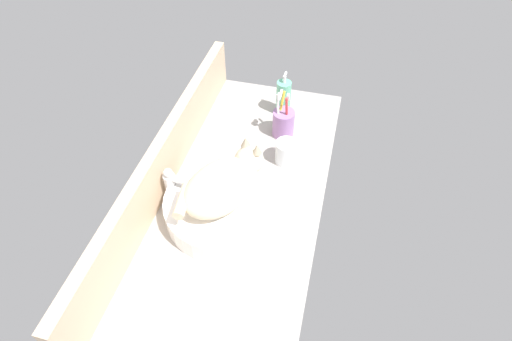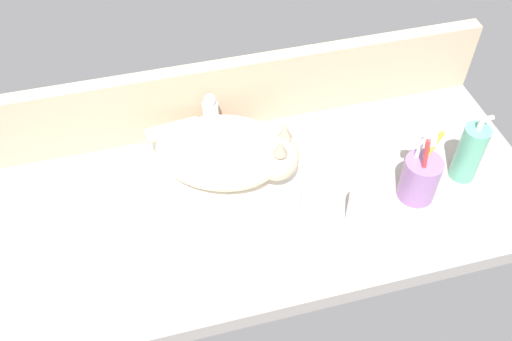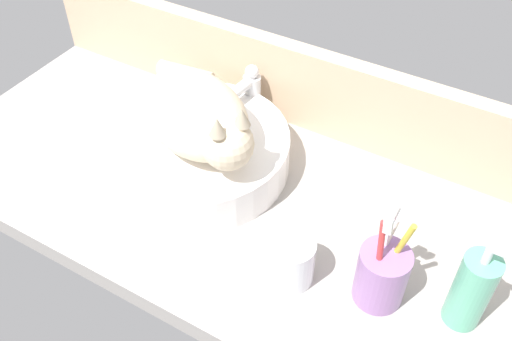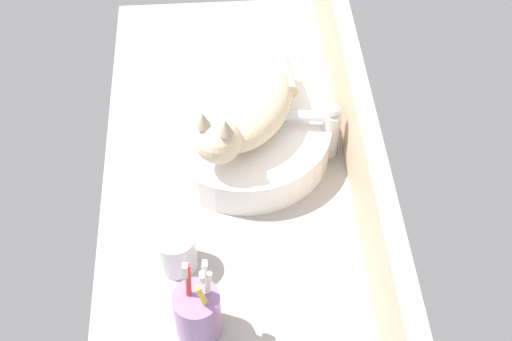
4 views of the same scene
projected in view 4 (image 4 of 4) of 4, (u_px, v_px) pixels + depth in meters
ground_plane at (235, 189)px, 143.29cm from camera, size 118.58×52.59×4.00cm
backsplash_panel at (362, 147)px, 136.13cm from camera, size 118.58×3.60×17.52cm
sink_basin at (246, 137)px, 144.70cm from camera, size 34.54×34.54×7.51cm
cat at (242, 108)px, 136.60cm from camera, size 30.03×26.66×14.00cm
faucet at (326, 127)px, 141.52cm from camera, size 4.01×11.86×13.60cm
toothbrush_cup at (198, 312)px, 117.01cm from camera, size 7.81×7.81×18.73cm
water_glass at (176, 252)px, 126.81cm from camera, size 7.42×7.42×8.35cm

